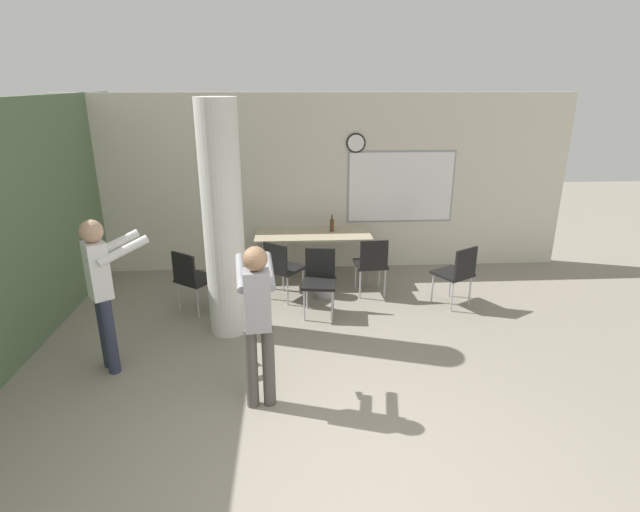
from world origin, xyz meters
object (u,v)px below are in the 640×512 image
object	(u,v)px
person_playing_front	(258,315)
chair_table_left	(282,266)
chair_mid_room	(457,271)
chair_table_front	(319,277)
chair_near_pillar	(192,277)
bottle_on_table	(332,225)
folding_table	(313,236)
chair_table_right	(372,262)
person_watching_back	(102,284)

from	to	relation	value
person_playing_front	chair_table_left	bearing A→B (deg)	85.91
chair_mid_room	chair_table_left	bearing A→B (deg)	171.88
chair_table_front	chair_mid_room	bearing A→B (deg)	3.54
chair_near_pillar	person_playing_front	bearing A→B (deg)	-64.39
bottle_on_table	chair_table_left	bearing A→B (deg)	-132.55
folding_table	chair_table_right	distance (m)	1.06
chair_mid_room	person_playing_front	world-z (taller)	person_playing_front
chair_table_right	chair_table_left	bearing A→B (deg)	-175.98
chair_table_right	chair_table_left	xyz separation A→B (m)	(-1.29, -0.09, 0.00)
chair_table_right	person_watching_back	size ratio (longest dim) A/B	0.52
folding_table	person_watching_back	xyz separation A→B (m)	(-2.28, -2.45, 0.28)
chair_table_left	person_playing_front	world-z (taller)	person_playing_front
chair_table_front	person_playing_front	distance (m)	2.13
bottle_on_table	chair_near_pillar	world-z (taller)	bottle_on_table
folding_table	chair_table_right	bearing A→B (deg)	-39.05
chair_mid_room	chair_near_pillar	xyz separation A→B (m)	(-3.57, 0.00, 0.00)
chair_table_left	person_watching_back	distance (m)	2.52
folding_table	chair_table_front	xyz separation A→B (m)	(0.03, -1.21, -0.20)
chair_table_front	folding_table	bearing A→B (deg)	91.46
folding_table	person_watching_back	world-z (taller)	person_watching_back
person_watching_back	person_playing_front	xyz separation A→B (m)	(1.63, -0.72, -0.04)
folding_table	bottle_on_table	world-z (taller)	bottle_on_table
bottle_on_table	chair_table_front	world-z (taller)	bottle_on_table
chair_table_left	chair_table_front	distance (m)	0.68
person_playing_front	person_watching_back	bearing A→B (deg)	156.07
chair_table_right	chair_mid_room	bearing A→B (deg)	-21.32
chair_near_pillar	chair_table_left	size ratio (longest dim) A/B	1.00
chair_near_pillar	chair_table_left	bearing A→B (deg)	16.02
chair_table_front	bottle_on_table	bearing A→B (deg)	78.39
person_playing_front	folding_table	bearing A→B (deg)	78.47
folding_table	person_watching_back	size ratio (longest dim) A/B	1.05
bottle_on_table	person_playing_front	distance (m)	3.40
chair_table_left	chair_near_pillar	bearing A→B (deg)	-163.98
chair_table_right	chair_table_front	xyz separation A→B (m)	(-0.78, -0.55, 0.00)
folding_table	person_playing_front	distance (m)	3.25
chair_near_pillar	chair_table_front	xyz separation A→B (m)	(1.68, -0.12, 0.00)
bottle_on_table	chair_near_pillar	distance (m)	2.30
chair_near_pillar	chair_table_front	size ratio (longest dim) A/B	1.00
chair_mid_room	chair_table_right	size ratio (longest dim) A/B	1.00
bottle_on_table	chair_mid_room	world-z (taller)	bottle_on_table
person_playing_front	chair_near_pillar	bearing A→B (deg)	115.61
chair_table_front	person_playing_front	world-z (taller)	person_playing_front
chair_mid_room	person_playing_front	size ratio (longest dim) A/B	0.54
bottle_on_table	chair_table_right	bearing A→B (deg)	-55.59
chair_mid_room	chair_table_front	xyz separation A→B (m)	(-1.89, -0.12, 0.00)
chair_near_pillar	person_playing_front	world-z (taller)	person_playing_front
bottle_on_table	chair_mid_room	bearing A→B (deg)	-36.12
folding_table	chair_mid_room	distance (m)	2.21
bottle_on_table	chair_table_front	distance (m)	1.37
bottle_on_table	chair_mid_room	size ratio (longest dim) A/B	0.30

